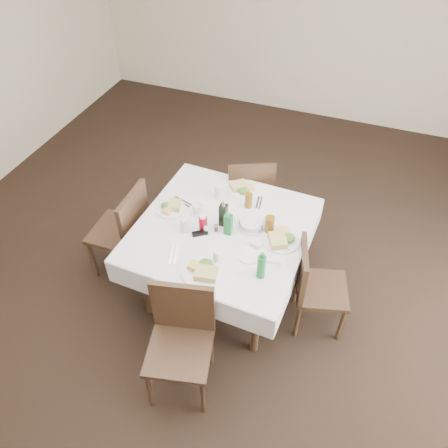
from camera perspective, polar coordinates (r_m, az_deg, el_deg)
name	(u,v)px	position (r m, az deg, el deg)	size (l,w,h in m)	color
ground_plane	(215,295)	(4.01, -1.15, -9.24)	(7.00, 7.00, 0.00)	black
room_shell	(212,131)	(2.83, -1.64, 12.05)	(6.04, 7.04, 2.80)	beige
dining_table	(222,235)	(3.55, -0.24, -1.41)	(1.40, 1.40, 0.76)	black
chair_north	(249,191)	(4.22, 3.35, 4.26)	(0.57, 0.57, 0.91)	black
chair_south	(181,334)	(3.16, -5.59, -14.07)	(0.53, 0.53, 0.94)	black
chair_east	(312,283)	(3.54, 11.48, -7.54)	(0.49, 0.49, 0.85)	black
chair_west	(126,227)	(3.91, -12.73, -0.43)	(0.46, 0.46, 0.94)	black
meal_north	(242,188)	(3.83, 2.41, 4.67)	(0.27, 0.27, 0.06)	white
meal_south	(203,270)	(3.16, -2.71, -6.08)	(0.31, 0.31, 0.07)	white
meal_east	(281,239)	(3.40, 7.51, -1.90)	(0.30, 0.30, 0.07)	white
meal_west	(171,207)	(3.67, -6.95, 2.16)	(0.24, 0.24, 0.05)	white
side_plate_a	(209,200)	(3.73, -2.03, 3.11)	(0.17, 0.17, 0.01)	white
side_plate_b	(249,256)	(3.28, 3.30, -4.15)	(0.17, 0.17, 0.01)	white
water_n	(219,191)	(3.71, -0.62, 4.27)	(0.08, 0.08, 0.15)	silver
water_s	(218,256)	(3.20, -0.85, -4.25)	(0.06, 0.06, 0.12)	silver
water_e	(267,224)	(3.45, 5.64, -0.04)	(0.07, 0.07, 0.12)	silver
water_w	(185,224)	(3.44, -5.14, -0.06)	(0.07, 0.07, 0.13)	silver
iced_tea_a	(249,200)	(3.64, 3.23, 3.09)	(0.06, 0.06, 0.13)	brown
iced_tea_b	(270,225)	(3.42, 5.97, -0.11)	(0.07, 0.07, 0.16)	brown
bread_basket	(251,224)	(3.48, 3.57, -0.06)	(0.20, 0.20, 0.07)	silver
oil_cruet_dark	(224,214)	(3.45, -0.06, 1.29)	(0.06, 0.06, 0.25)	black
oil_cruet_green	(228,223)	(3.38, 0.56, 0.08)	(0.06, 0.06, 0.24)	#15672A
ketchup_bottle	(203,223)	(3.44, -2.76, 0.16)	(0.07, 0.07, 0.15)	#A80114
salt_shaker	(206,228)	(3.43, -2.37, -0.56)	(0.04, 0.04, 0.08)	white
pepper_shaker	(216,228)	(3.44, -1.04, -0.52)	(0.03, 0.03, 0.07)	#3B2317
coffee_mug	(197,210)	(3.60, -3.54, 1.88)	(0.11, 0.11, 0.08)	white
sunglasses	(200,233)	(3.43, -3.17, -1.21)	(0.13, 0.11, 0.03)	black
green_bottle	(261,266)	(3.09, 4.89, -5.53)	(0.06, 0.06, 0.24)	#15672A
sugar_caddy	(256,245)	(3.34, 4.18, -2.69)	(0.09, 0.06, 0.04)	white
cutlery_n	(259,203)	(3.72, 4.60, 2.80)	(0.06, 0.16, 0.01)	silver
cutlery_s	(174,254)	(3.31, -6.56, -3.95)	(0.11, 0.21, 0.01)	silver
cutlery_e	(270,264)	(3.24, 5.97, -5.17)	(0.18, 0.07, 0.01)	silver
cutlery_w	(182,202)	(3.74, -5.49, 2.91)	(0.20, 0.10, 0.01)	silver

